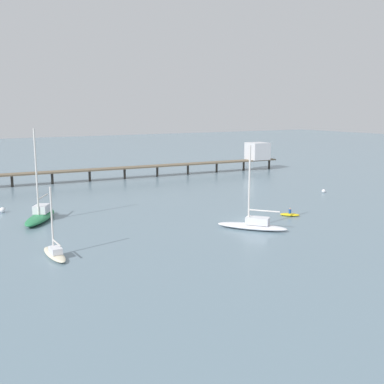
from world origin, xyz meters
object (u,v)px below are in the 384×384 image
(mooring_buoy_mid, at_px, (2,210))
(mooring_buoy_near, at_px, (324,191))
(pier, at_px, (201,158))
(dinghy_yellow, at_px, (290,214))
(sailboat_cream, at_px, (55,252))
(sailboat_green, at_px, (40,215))
(sailboat_white, at_px, (253,224))

(mooring_buoy_mid, distance_m, mooring_buoy_near, 53.79)
(pier, xyz_separation_m, dinghy_yellow, (-12.21, -43.54, -3.31))
(sailboat_cream, distance_m, dinghy_yellow, 33.56)
(sailboat_green, bearing_deg, sailboat_white, -39.87)
(sailboat_green, height_order, mooring_buoy_mid, sailboat_green)
(sailboat_white, relative_size, sailboat_cream, 1.46)
(sailboat_white, height_order, sailboat_cream, sailboat_white)
(sailboat_cream, relative_size, sailboat_green, 0.58)
(pier, height_order, mooring_buoy_mid, pier)
(dinghy_yellow, height_order, mooring_buoy_near, dinghy_yellow)
(sailboat_green, bearing_deg, pier, 33.39)
(dinghy_yellow, bearing_deg, mooring_buoy_mid, 146.62)
(sailboat_green, distance_m, mooring_buoy_near, 48.96)
(sailboat_white, height_order, sailboat_green, sailboat_green)
(sailboat_white, relative_size, dinghy_yellow, 3.71)
(pier, height_order, sailboat_cream, sailboat_cream)
(sailboat_green, xyz_separation_m, mooring_buoy_near, (48.76, -4.41, -0.46))
(sailboat_cream, height_order, sailboat_green, sailboat_green)
(sailboat_cream, height_order, mooring_buoy_near, sailboat_cream)
(pier, relative_size, sailboat_green, 6.28)
(sailboat_cream, relative_size, mooring_buoy_mid, 8.92)
(pier, relative_size, mooring_buoy_mid, 96.18)
(pier, height_order, dinghy_yellow, pier)
(sailboat_cream, distance_m, mooring_buoy_mid, 24.69)
(sailboat_cream, height_order, mooring_buoy_mid, sailboat_cream)
(sailboat_white, xyz_separation_m, mooring_buoy_near, (26.82, 13.92, -0.35))
(pier, distance_m, sailboat_white, 51.56)
(pier, xyz_separation_m, sailboat_green, (-43.28, -28.53, -2.72))
(dinghy_yellow, bearing_deg, sailboat_white, -160.10)
(sailboat_cream, bearing_deg, mooring_buoy_near, 13.62)
(mooring_buoy_mid, bearing_deg, sailboat_cream, -87.25)
(sailboat_cream, relative_size, mooring_buoy_near, 10.83)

